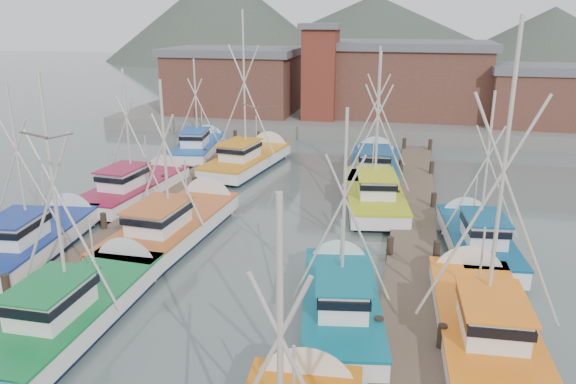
% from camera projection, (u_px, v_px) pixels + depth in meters
% --- Properties ---
extents(ground, '(260.00, 260.00, 0.00)m').
position_uv_depth(ground, '(225.00, 301.00, 21.64)').
color(ground, '#4D5D59').
rests_on(ground, ground).
extents(dock_left, '(2.30, 46.00, 1.50)m').
position_uv_depth(dock_left, '(113.00, 241.00, 26.82)').
color(dock_left, brown).
rests_on(dock_left, ground).
extents(dock_right, '(2.30, 46.00, 1.50)m').
position_uv_depth(dock_right, '(412.00, 269.00, 23.85)').
color(dock_right, brown).
rests_on(dock_right, ground).
extents(quay, '(44.00, 16.00, 1.20)m').
position_uv_depth(quay, '(346.00, 118.00, 55.82)').
color(quay, gray).
rests_on(quay, ground).
extents(shed_left, '(12.72, 8.48, 6.20)m').
position_uv_depth(shed_left, '(233.00, 80.00, 55.16)').
color(shed_left, brown).
rests_on(shed_left, quay).
extents(shed_center, '(14.84, 9.54, 6.90)m').
position_uv_depth(shed_center, '(410.00, 78.00, 53.30)').
color(shed_center, brown).
rests_on(shed_center, quay).
extents(shed_right, '(8.48, 6.36, 5.20)m').
position_uv_depth(shed_right, '(539.00, 95.00, 48.44)').
color(shed_right, brown).
rests_on(shed_right, quay).
extents(lookout_tower, '(3.60, 3.60, 8.50)m').
position_uv_depth(lookout_tower, '(320.00, 71.00, 51.02)').
color(lookout_tower, maroon).
rests_on(lookout_tower, quay).
extents(distant_hills, '(175.00, 140.00, 42.00)m').
position_uv_depth(distant_hills, '(338.00, 58.00, 138.19)').
color(distant_hills, '#465244').
rests_on(distant_hills, ground).
extents(boat_4, '(3.90, 9.33, 9.72)m').
position_uv_depth(boat_4, '(82.00, 303.00, 20.10)').
color(boat_4, black).
rests_on(boat_4, ground).
extents(boat_5, '(3.94, 8.83, 8.46)m').
position_uv_depth(boat_5, '(340.00, 299.00, 20.43)').
color(boat_5, black).
rests_on(boat_5, ground).
extents(boat_6, '(3.69, 9.19, 8.65)m').
position_uv_depth(boat_6, '(39.00, 237.00, 26.02)').
color(boat_6, black).
rests_on(boat_6, ground).
extents(boat_7, '(4.55, 9.57, 11.43)m').
position_uv_depth(boat_7, '(481.00, 317.00, 19.15)').
color(boat_7, black).
rests_on(boat_7, ground).
extents(boat_8, '(3.82, 10.40, 8.75)m').
position_uv_depth(boat_8, '(178.00, 224.00, 27.69)').
color(boat_8, black).
rests_on(boat_8, ground).
extents(boat_9, '(4.49, 10.09, 9.58)m').
position_uv_depth(boat_9, '(373.00, 192.00, 32.57)').
color(boat_9, black).
rests_on(boat_9, ground).
extents(boat_10, '(3.57, 9.40, 8.49)m').
position_uv_depth(boat_10, '(139.00, 186.00, 33.65)').
color(boat_10, black).
rests_on(boat_10, ground).
extents(boat_11, '(3.43, 8.49, 8.20)m').
position_uv_depth(boat_11, '(475.00, 238.00, 25.93)').
color(boat_11, black).
rests_on(boat_11, ground).
extents(boat_12, '(4.61, 10.23, 11.73)m').
position_uv_depth(boat_12, '(251.00, 159.00, 40.06)').
color(boat_12, black).
rests_on(boat_12, ground).
extents(boat_13, '(3.89, 10.08, 9.57)m').
position_uv_depth(boat_13, '(375.00, 166.00, 38.10)').
color(boat_13, black).
rests_on(boat_13, ground).
extents(boat_14, '(3.83, 8.97, 8.13)m').
position_uv_depth(boat_14, '(200.00, 146.00, 43.78)').
color(boat_14, black).
rests_on(boat_14, ground).
extents(gull_near, '(1.55, 0.64, 0.24)m').
position_uv_depth(gull_near, '(47.00, 137.00, 15.25)').
color(gull_near, gray).
rests_on(gull_near, ground).
extents(gull_far, '(1.54, 0.66, 0.24)m').
position_uv_depth(gull_far, '(258.00, 107.00, 23.88)').
color(gull_far, gray).
rests_on(gull_far, ground).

